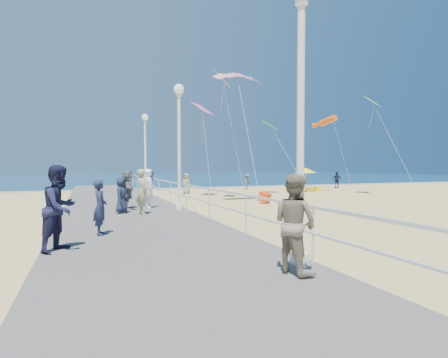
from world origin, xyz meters
name	(u,v)px	position (x,y,z in m)	size (l,w,h in m)	color
ground	(287,213)	(0.00, 0.00, 0.00)	(160.00, 160.00, 0.00)	#D9BE71
ocean	(129,177)	(0.00, 65.00, 0.01)	(160.00, 90.00, 0.05)	#0D314F
surf_line	(180,188)	(0.00, 20.50, 0.03)	(160.00, 1.20, 0.04)	silver
boardwalk	(128,217)	(-7.50, 0.00, 0.20)	(5.00, 44.00, 0.40)	#65605C
railing	(186,189)	(-5.05, 0.00, 1.25)	(0.05, 42.00, 0.55)	white
lamp_post_near	(301,89)	(-5.35, -9.00, 3.66)	(0.44, 0.44, 5.32)	white
lamp_post_mid	(179,133)	(-5.35, 0.00, 3.66)	(0.44, 0.44, 5.32)	white
lamp_post_far	(145,145)	(-5.35, 9.00, 3.66)	(0.44, 0.44, 5.32)	white
woman_holding_toddler	(150,189)	(-6.45, 0.97, 1.26)	(0.63, 0.41, 1.72)	white
toddler_held	(152,180)	(-6.30, 1.12, 1.64)	(0.38, 0.30, 0.79)	#2F58B1
spectator_0	(100,207)	(-8.72, -4.66, 1.14)	(0.54, 0.36, 1.49)	#1C223E
spectator_1	(295,223)	(-5.75, -9.44, 1.25)	(0.83, 0.65, 1.70)	gray
spectator_4	(121,195)	(-7.77, -0.35, 1.11)	(0.69, 0.45, 1.42)	#1A2239
spectator_5	(128,189)	(-7.38, 1.02, 1.24)	(1.57, 0.50, 1.69)	slate
spectator_6	(142,192)	(-7.06, -0.95, 1.27)	(0.63, 0.42, 1.74)	tan
spectator_7	(60,208)	(-9.60, -6.17, 1.33)	(0.90, 0.70, 1.86)	#181835
beach_walker_a	(247,181)	(5.82, 16.65, 0.78)	(1.01, 0.58, 1.56)	#555459
beach_walker_b	(337,180)	(15.42, 15.02, 0.87)	(1.02, 0.42, 1.74)	#181B35
beach_walker_c	(186,184)	(-1.41, 13.12, 0.84)	(0.82, 0.53, 1.68)	gray
box_kite	(264,199)	(0.99, 4.14, 0.30)	(0.55, 0.55, 0.60)	red
beach_umbrella	(306,170)	(9.11, 11.56, 1.91)	(1.90, 1.90, 2.14)	white
beach_chair_left	(317,189)	(10.68, 11.98, 0.20)	(0.55, 0.55, 0.40)	yellow
beach_chair_right	(310,190)	(9.30, 11.19, 0.20)	(0.55, 0.55, 0.40)	orange
kite_parafoil	(238,75)	(-0.39, 5.05, 7.81)	(3.01, 0.90, 0.30)	#CE1847
kite_windsock	(328,121)	(10.70, 10.58, 6.25)	(0.56, 0.56, 2.71)	#E85713
kite_diamond_pink	(202,108)	(-1.05, 9.95, 6.50)	(1.46, 1.46, 0.02)	#DB5088
kite_diamond_multi	(372,101)	(11.93, 6.79, 7.37)	(1.33, 1.33, 0.02)	blue
kite_diamond_green	(270,125)	(4.95, 10.63, 5.61)	(1.34, 1.34, 0.02)	#24AB67
kite_diamond_redwhite	(222,79)	(-0.49, 7.34, 8.09)	(1.29, 1.29, 0.02)	red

